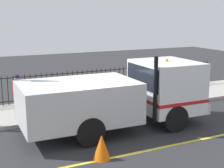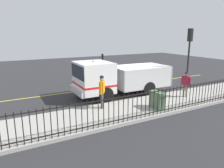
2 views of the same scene
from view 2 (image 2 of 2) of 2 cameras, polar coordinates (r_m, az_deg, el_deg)
name	(u,v)px [view 2 (image 2 of 2)]	position (r m, az deg, el deg)	size (l,w,h in m)	color
ground_plane	(132,92)	(15.59, 5.38, -2.03)	(47.17, 47.17, 0.00)	#2B2B2D
sidewalk_slab	(163,103)	(13.11, 13.42, -5.00)	(3.02, 21.44, 0.16)	#A3A099
lane_marking	(118,86)	(17.19, 1.74, -0.50)	(0.12, 19.30, 0.01)	yellow
work_truck	(117,76)	(14.39, 1.32, 2.11)	(2.60, 6.78, 2.74)	white
worker_standing	(102,88)	(11.43, -2.70, -1.14)	(0.55, 0.49, 1.81)	orange
pedestrian_distant	(186,82)	(14.31, 19.06, 0.63)	(0.58, 0.35, 1.62)	maroon
iron_fence	(181,97)	(11.95, 18.04, -3.36)	(0.04, 18.26, 1.32)	black
traffic_light_near	(189,47)	(15.62, 19.91, 9.15)	(0.31, 0.23, 4.29)	black
utility_cabinet	(157,100)	(11.81, 11.95, -4.19)	(0.90, 0.41, 0.93)	#4C6B4C
traffic_cone	(124,81)	(17.32, 3.33, 0.83)	(0.51, 0.51, 0.74)	orange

